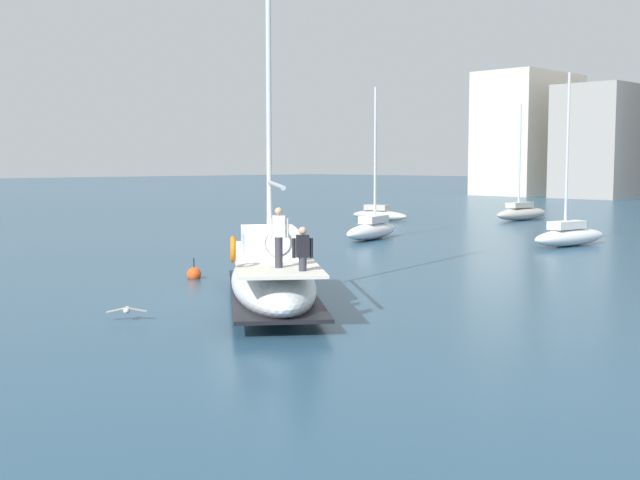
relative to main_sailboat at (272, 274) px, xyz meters
name	(u,v)px	position (x,y,z in m)	size (l,w,h in m)	color
ground_plane	(255,297)	(-1.42, 0.56, -0.91)	(400.00, 400.00, 0.00)	#284C66
main_sailboat	(272,274)	(0.00, 0.00, 0.00)	(9.04, 7.81, 12.50)	silver
moored_sloop_near	(522,212)	(-13.89, 36.80, -0.30)	(1.72, 5.84, 8.43)	#B7B2A8
moored_sloop_far	(569,234)	(-2.21, 22.06, -0.31)	(1.96, 5.56, 8.65)	white
moored_catamaran	(372,229)	(-11.70, 17.73, -0.31)	(2.78, 5.66, 8.32)	white
moored_cutter_left	(379,214)	(-20.98, 29.05, -0.38)	(4.74, 1.71, 7.16)	#B7B2A8
seagull	(127,310)	(-0.88, -4.40, -0.62)	(0.76, 0.94, 0.17)	silver
mooring_buoy	(194,274)	(-6.08, 1.62, -0.75)	(0.53, 0.53, 0.86)	#EA4C19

